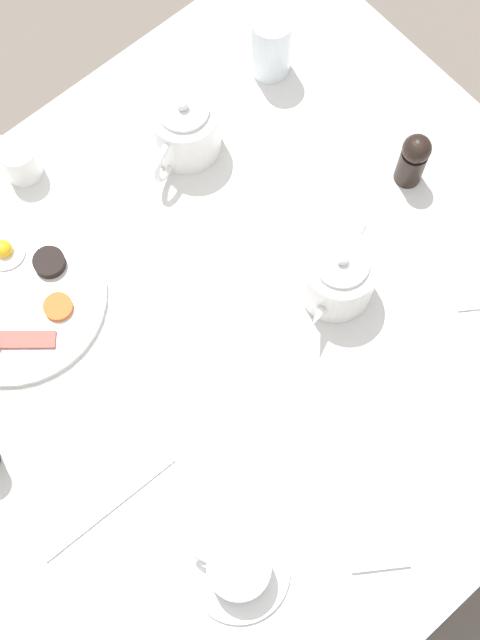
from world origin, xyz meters
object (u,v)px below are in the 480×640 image
Objects in this scene: teapot_near at (339,275)px; teacup_with_saucer_left at (238,570)px; teapot_far at (185,128)px; water_glass_tall at (271,45)px; knife_by_plate at (109,507)px; creamer_jug at (20,160)px; pepper_grinder at (413,159)px; breakfast_plate at (11,296)px; napkin_folded at (374,521)px.

teapot_near is 1.35× the size of teacup_with_saucer_left.
teapot_near and teapot_far have the same top height.
knife_by_plate is (-0.40, 0.66, -0.06)m from water_glass_tall.
creamer_jug is 0.77× the size of pepper_grinder.
breakfast_plate is at bearing 95.34° from water_glass_tall.
napkin_folded is (-0.36, 0.42, -0.05)m from pepper_grinder.
napkin_folded is (-0.07, -0.19, -0.02)m from teacup_with_saucer_left.
water_glass_tall is (0.37, -0.19, 0.01)m from teapot_near.
creamer_jug is at bearing 48.12° from pepper_grinder.
napkin_folded is (-0.61, -0.19, -0.01)m from breakfast_plate.
napkin_folded is at bearing 130.60° from pepper_grinder.
water_glass_tall is 1.10× the size of pepper_grinder.
pepper_grinder reaches higher than breakfast_plate.
teapot_far is 1.23× the size of napkin_folded.
knife_by_plate is at bearing 156.05° from creamer_jug.
teacup_with_saucer_left is 1.67× the size of creamer_jug.
knife_by_plate is (-0.35, 0.08, -0.01)m from breakfast_plate.
teacup_with_saucer_left is at bearing 168.09° from creamer_jug.
creamer_jug reaches higher than knife_by_plate.
water_glass_tall reaches higher than breakfast_plate.
teacup_with_saucer_left is (-0.53, 0.00, 0.02)m from breakfast_plate.
breakfast_plate is at bearing 161.63° from teapot_far.
breakfast_plate is at bearing -13.37° from knife_by_plate.
breakfast_plate is at bearing 138.71° from creamer_jug.
teapot_far is (0.34, 0.01, 0.00)m from teapot_near.
teapot_near is at bearing 152.59° from water_glass_tall.
teapot_far reaches higher than teacup_with_saucer_left.
teapot_far reaches higher than breakfast_plate.
creamer_jug reaches higher than teacup_with_saucer_left.
teacup_with_saucer_left reaches higher than napkin_folded.
water_glass_tall is 0.54× the size of knife_by_plate.
pepper_grinder is (-0.30, -0.03, -0.00)m from water_glass_tall.
teapot_far is at bearing 96.60° from water_glass_tall.
teapot_near reaches higher than water_glass_tall.
teapot_far reaches higher than water_glass_tall.
creamer_jug reaches higher than napkin_folded.
breakfast_plate is 2.57× the size of pepper_grinder.
water_glass_tall reaches higher than creamer_jug.
knife_by_plate is (-0.03, 0.47, -0.05)m from teapot_near.
teapot_near is (-0.31, -0.39, 0.04)m from breakfast_plate.
pepper_grinder is at bearing -131.88° from creamer_jug.
knife_by_plate is (-0.51, 0.23, -0.03)m from creamer_jug.
teapot_far is 0.59m from knife_by_plate.
water_glass_tall is at bearing -30.60° from napkin_folded.
teapot_far is at bearing -50.34° from knife_by_plate.
teacup_with_saucer_left is 0.91× the size of napkin_folded.
teapot_near reaches higher than creamer_jug.
teapot_far is at bearing -110.53° from teapot_near.
teapot_far is 1.35× the size of teacup_with_saucer_left.
knife_by_plate is (-0.38, 0.46, -0.05)m from teapot_far.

